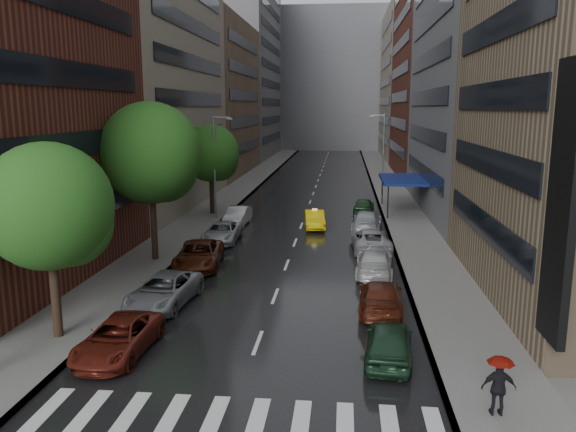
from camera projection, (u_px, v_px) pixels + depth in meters
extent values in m
plane|color=gray|center=(241.00, 389.00, 19.91)|extent=(220.00, 220.00, 0.00)
cube|color=black|center=(315.00, 189.00, 68.74)|extent=(14.00, 140.00, 0.01)
cube|color=gray|center=(243.00, 187.00, 69.61)|extent=(4.00, 140.00, 0.15)
cube|color=gray|center=(389.00, 189.00, 67.84)|extent=(4.00, 140.00, 0.15)
cube|color=silver|center=(48.00, 409.00, 18.55)|extent=(0.55, 2.80, 0.01)
cube|color=silver|center=(88.00, 411.00, 18.41)|extent=(0.55, 2.80, 0.01)
cube|color=silver|center=(130.00, 414.00, 18.28)|extent=(0.55, 2.80, 0.01)
cube|color=silver|center=(171.00, 416.00, 18.14)|extent=(0.55, 2.80, 0.01)
cube|color=silver|center=(214.00, 418.00, 18.00)|extent=(0.55, 2.80, 0.01)
cube|color=silver|center=(257.00, 421.00, 17.86)|extent=(0.55, 2.80, 0.01)
cube|color=silver|center=(301.00, 423.00, 17.72)|extent=(0.55, 2.80, 0.01)
cube|color=silver|center=(345.00, 426.00, 17.59)|extent=(0.55, 2.80, 0.01)
cube|color=silver|center=(390.00, 428.00, 17.45)|extent=(0.55, 2.80, 0.01)
cube|color=silver|center=(436.00, 431.00, 17.31)|extent=(0.55, 2.80, 0.01)
cube|color=maroon|center=(6.00, 48.00, 30.62)|extent=(8.00, 20.00, 26.00)
cube|color=gray|center=(151.00, 30.00, 53.29)|extent=(8.00, 28.00, 34.00)
cube|color=#937A5B|center=(218.00, 99.00, 81.78)|extent=(8.00, 28.00, 22.00)
cube|color=slate|center=(251.00, 59.00, 109.55)|extent=(8.00, 32.00, 38.00)
cube|color=slate|center=(472.00, 83.00, 51.30)|extent=(8.00, 28.00, 24.00)
cube|color=maroon|center=(430.00, 47.00, 77.49)|extent=(8.00, 28.00, 36.00)
cube|color=gray|center=(406.00, 85.00, 107.56)|extent=(8.00, 32.00, 28.00)
cube|color=black|center=(562.00, 204.00, 19.53)|extent=(0.30, 2.20, 10.00)
cube|color=slate|center=(331.00, 80.00, 132.09)|extent=(40.00, 14.00, 32.00)
cylinder|color=#382619|center=(55.00, 287.00, 23.75)|extent=(0.40, 0.40, 4.66)
sphere|color=#1E5116|center=(48.00, 206.00, 23.08)|extent=(5.32, 5.32, 5.32)
cylinder|color=#382619|center=(154.00, 219.00, 35.95)|extent=(0.40, 0.40, 5.61)
sphere|color=#1E5116|center=(150.00, 153.00, 35.14)|extent=(6.41, 6.41, 6.41)
cylinder|color=#382619|center=(212.00, 190.00, 51.60)|extent=(0.40, 0.40, 4.57)
sphere|color=#1E5116|center=(211.00, 153.00, 50.94)|extent=(5.23, 5.23, 5.23)
imported|color=yellow|center=(315.00, 219.00, 46.28)|extent=(2.03, 4.58, 1.46)
imported|color=maroon|center=(118.00, 338.00, 22.54)|extent=(2.52, 5.16, 1.41)
imported|color=gray|center=(164.00, 290.00, 28.20)|extent=(3.07, 5.74, 1.53)
imported|color=#4C1D0F|center=(199.00, 255.00, 34.92)|extent=(3.20, 5.96, 1.59)
imported|color=#9BA1A4|center=(222.00, 232.00, 41.51)|extent=(2.45, 5.19, 1.43)
imported|color=silver|center=(238.00, 216.00, 47.53)|extent=(1.80, 4.68, 1.52)
imported|color=#183520|center=(389.00, 341.00, 22.06)|extent=(2.23, 4.66, 1.54)
imported|color=#521D10|center=(381.00, 297.00, 27.33)|extent=(2.33, 5.28, 1.51)
imported|color=silver|center=(374.00, 262.00, 33.32)|extent=(2.42, 5.33, 1.51)
imported|color=#9E9EA3|center=(370.00, 240.00, 39.06)|extent=(2.96, 5.66, 1.52)
imported|color=#A5A8AF|center=(367.00, 221.00, 45.36)|extent=(2.71, 5.64, 1.58)
imported|color=#173319|center=(364.00, 206.00, 52.34)|extent=(2.20, 4.64, 1.53)
imported|color=black|center=(499.00, 388.00, 17.80)|extent=(1.09, 0.46, 1.85)
imported|color=#99150B|center=(500.00, 367.00, 17.66)|extent=(0.82, 0.82, 0.72)
cylinder|color=gray|center=(215.00, 167.00, 49.08)|extent=(0.18, 0.18, 9.00)
cube|color=gray|center=(229.00, 119.00, 48.14)|extent=(0.50, 0.22, 0.16)
cylinder|color=gray|center=(383.00, 155.00, 62.20)|extent=(0.18, 0.18, 9.00)
cube|color=gray|center=(372.00, 116.00, 61.53)|extent=(0.50, 0.22, 0.16)
cube|color=navy|center=(403.00, 179.00, 52.60)|extent=(4.00, 8.00, 0.25)
cylinder|color=black|center=(388.00, 202.00, 49.33)|extent=(0.12, 0.12, 3.00)
cylinder|color=black|center=(382.00, 189.00, 56.76)|extent=(0.12, 0.12, 3.00)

